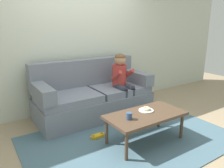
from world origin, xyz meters
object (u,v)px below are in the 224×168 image
at_px(couch, 93,96).
at_px(coffee_table, 146,117).
at_px(mug, 129,116).
at_px(person_child, 122,78).
at_px(toy_controller, 98,136).
at_px(donut, 146,109).

xyz_separation_m(couch, coffee_table, (0.15, -1.25, 0.03)).
bearing_deg(mug, coffee_table, 3.54).
height_order(couch, mug, couch).
relative_size(coffee_table, mug, 12.25).
height_order(couch, person_child, person_child).
bearing_deg(toy_controller, mug, -88.31).
relative_size(person_child, toy_controller, 4.87).
bearing_deg(person_child, mug, -121.24).
distance_m(couch, donut, 1.20).
xyz_separation_m(coffee_table, toy_controller, (-0.51, 0.45, -0.35)).
bearing_deg(coffee_table, mug, -176.46).
height_order(person_child, toy_controller, person_child).
height_order(couch, coffee_table, couch).
bearing_deg(donut, person_child, 74.66).
bearing_deg(couch, mug, -96.82).
xyz_separation_m(coffee_table, person_child, (0.34, 1.04, 0.29)).
relative_size(couch, donut, 16.97).
relative_size(coffee_table, person_child, 1.00).
relative_size(couch, person_child, 1.85).
xyz_separation_m(couch, mug, (-0.15, -1.27, 0.11)).
bearing_deg(mug, donut, 14.10).
relative_size(coffee_table, toy_controller, 4.88).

